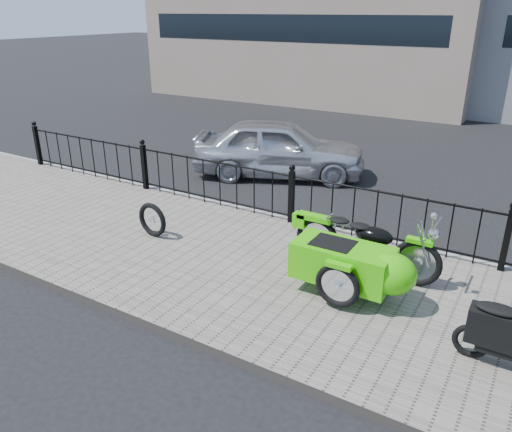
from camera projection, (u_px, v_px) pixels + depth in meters
The scene contains 7 objects.
ground at pixel (253, 255), 8.08m from camera, with size 120.00×120.00×0.00m, color black.
sidewalk at pixel (237, 265), 7.66m from camera, with size 30.00×3.80×0.12m, color #6A6159.
curb at pixel (294, 222), 9.19m from camera, with size 30.00×0.10×0.12m, color gray.
iron_fence at pixel (291, 198), 8.88m from camera, with size 14.11×0.11×1.08m.
motorcycle_sidecar at pixel (359, 261), 6.62m from camera, with size 2.28×1.48×0.98m.
spare_tire at pixel (152, 220), 8.38m from camera, with size 0.60×0.60×0.09m, color black.
sedan_car at pixel (279, 148), 11.69m from camera, with size 1.60×3.97×1.35m, color silver.
Camera 1 is at (3.76, -6.15, 3.70)m, focal length 35.00 mm.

